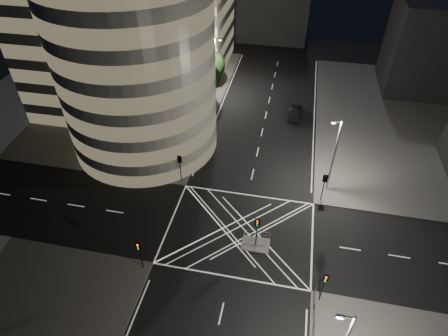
% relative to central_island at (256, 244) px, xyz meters
% --- Properties ---
extents(ground, '(120.00, 120.00, 0.00)m').
position_rel_central_island_xyz_m(ground, '(-2.00, 1.50, -0.07)').
color(ground, black).
rests_on(ground, ground).
extents(sidewalk_far_left, '(42.00, 42.00, 0.15)m').
position_rel_central_island_xyz_m(sidewalk_far_left, '(-31.00, 28.50, 0.00)').
color(sidewalk_far_left, '#565451').
rests_on(sidewalk_far_left, ground).
extents(central_island, '(3.00, 2.00, 0.15)m').
position_rel_central_island_xyz_m(central_island, '(0.00, 0.00, 0.00)').
color(central_island, slate).
rests_on(central_island, ground).
extents(office_tower_curved, '(30.00, 29.00, 27.20)m').
position_rel_central_island_xyz_m(office_tower_curved, '(-22.74, 20.24, 12.58)').
color(office_tower_curved, gray).
rests_on(office_tower_curved, sidewalk_far_left).
extents(office_block_rear, '(24.00, 16.00, 22.00)m').
position_rel_central_island_xyz_m(office_block_rear, '(-24.00, 43.50, 11.07)').
color(office_block_rear, gray).
rests_on(office_block_rear, sidewalk_far_left).
extents(building_right_far, '(14.00, 12.00, 15.00)m').
position_rel_central_island_xyz_m(building_right_far, '(24.00, 41.50, 7.58)').
color(building_right_far, black).
rests_on(building_right_far, sidewalk_far_right).
extents(tree_a, '(4.22, 4.22, 6.90)m').
position_rel_central_island_xyz_m(tree_a, '(-12.50, 10.50, 4.54)').
color(tree_a, black).
rests_on(tree_a, sidewalk_far_left).
extents(tree_b, '(4.74, 4.74, 7.75)m').
position_rel_central_island_xyz_m(tree_b, '(-12.50, 16.50, 5.09)').
color(tree_b, black).
rests_on(tree_b, sidewalk_far_left).
extents(tree_c, '(3.70, 3.70, 6.08)m').
position_rel_central_island_xyz_m(tree_c, '(-12.50, 22.50, 4.02)').
color(tree_c, black).
rests_on(tree_c, sidewalk_far_left).
extents(tree_d, '(5.21, 5.21, 7.81)m').
position_rel_central_island_xyz_m(tree_d, '(-12.50, 28.50, 4.89)').
color(tree_d, black).
rests_on(tree_d, sidewalk_far_left).
extents(tree_e, '(4.10, 4.10, 6.29)m').
position_rel_central_island_xyz_m(tree_e, '(-12.50, 34.50, 3.99)').
color(tree_e, black).
rests_on(tree_e, sidewalk_far_left).
extents(traffic_signal_fl, '(0.55, 0.22, 4.00)m').
position_rel_central_island_xyz_m(traffic_signal_fl, '(-10.80, 8.30, 2.84)').
color(traffic_signal_fl, black).
rests_on(traffic_signal_fl, sidewalk_far_left).
extents(traffic_signal_nl, '(0.55, 0.22, 4.00)m').
position_rel_central_island_xyz_m(traffic_signal_nl, '(-10.80, -5.30, 2.84)').
color(traffic_signal_nl, black).
rests_on(traffic_signal_nl, sidewalk_near_left).
extents(traffic_signal_fr, '(0.55, 0.22, 4.00)m').
position_rel_central_island_xyz_m(traffic_signal_fr, '(6.80, 8.30, 2.84)').
color(traffic_signal_fr, black).
rests_on(traffic_signal_fr, sidewalk_far_right).
extents(traffic_signal_nr, '(0.55, 0.22, 4.00)m').
position_rel_central_island_xyz_m(traffic_signal_nr, '(6.80, -5.30, 2.84)').
color(traffic_signal_nr, black).
rests_on(traffic_signal_nr, sidewalk_near_right).
extents(traffic_signal_island, '(0.55, 0.22, 4.00)m').
position_rel_central_island_xyz_m(traffic_signal_island, '(0.00, 0.00, 2.84)').
color(traffic_signal_island, black).
rests_on(traffic_signal_island, central_island).
extents(street_lamp_left_near, '(1.25, 0.25, 10.00)m').
position_rel_central_island_xyz_m(street_lamp_left_near, '(-11.44, 13.50, 5.47)').
color(street_lamp_left_near, slate).
rests_on(street_lamp_left_near, sidewalk_far_left).
extents(street_lamp_left_far, '(1.25, 0.25, 10.00)m').
position_rel_central_island_xyz_m(street_lamp_left_far, '(-11.44, 31.50, 5.47)').
color(street_lamp_left_far, slate).
rests_on(street_lamp_left_far, sidewalk_far_left).
extents(street_lamp_right_far, '(1.25, 0.25, 10.00)m').
position_rel_central_island_xyz_m(street_lamp_right_far, '(7.44, 10.50, 5.47)').
color(street_lamp_right_far, slate).
rests_on(street_lamp_right_far, sidewalk_far_right).
extents(railing_island_south, '(2.80, 0.06, 1.10)m').
position_rel_central_island_xyz_m(railing_island_south, '(0.00, -0.90, 0.62)').
color(railing_island_south, slate).
rests_on(railing_island_south, central_island).
extents(railing_island_north, '(2.80, 0.06, 1.10)m').
position_rel_central_island_xyz_m(railing_island_north, '(0.00, 0.90, 0.62)').
color(railing_island_north, slate).
rests_on(railing_island_north, central_island).
extents(sedan, '(2.16, 5.03, 1.61)m').
position_rel_central_island_xyz_m(sedan, '(2.58, 27.00, 0.73)').
color(sedan, black).
rests_on(sedan, ground).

